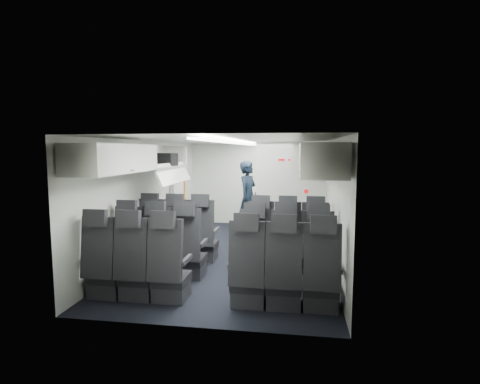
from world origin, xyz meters
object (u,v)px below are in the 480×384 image
(seat_row_mid, at_px, (222,254))
(galley_unit, at_px, (290,190))
(seat_row_rear, at_px, (208,273))
(flight_attendant, at_px, (248,198))
(seat_row_front, at_px, (232,240))
(carry_on_bag, at_px, (165,159))
(boarding_door, at_px, (179,194))

(seat_row_mid, height_order, galley_unit, galley_unit)
(seat_row_rear, xyz_separation_m, flight_attendant, (0.00, 4.02, 0.46))
(galley_unit, relative_size, flight_attendant, 1.10)
(seat_row_front, xyz_separation_m, flight_attendant, (0.00, 2.22, 0.46))
(seat_row_rear, relative_size, carry_on_bag, 8.20)
(boarding_door, bearing_deg, flight_attendant, 4.73)
(boarding_door, relative_size, flight_attendant, 1.08)
(seat_row_rear, bearing_deg, boarding_door, 112.87)
(boarding_door, distance_m, flight_attendant, 1.65)
(boarding_door, xyz_separation_m, flight_attendant, (1.64, 0.14, -0.09))
(seat_row_rear, bearing_deg, seat_row_mid, 90.00)
(seat_row_mid, relative_size, carry_on_bag, 8.20)
(seat_row_front, height_order, carry_on_bag, carry_on_bag)
(seat_row_mid, bearing_deg, seat_row_front, 90.00)
(seat_row_rear, relative_size, flight_attendant, 1.93)
(seat_row_mid, height_order, seat_row_rear, same)
(galley_unit, distance_m, carry_on_bag, 3.72)
(seat_row_mid, distance_m, carry_on_bag, 2.39)
(galley_unit, xyz_separation_m, flight_attendant, (-0.95, -1.03, -0.09))
(flight_attendant, bearing_deg, galley_unit, -22.39)
(seat_row_front, distance_m, boarding_door, 2.71)
(seat_row_front, distance_m, flight_attendant, 2.27)
(seat_row_front, height_order, seat_row_mid, same)
(seat_row_mid, distance_m, boarding_door, 3.45)
(flight_attendant, relative_size, carry_on_bag, 4.26)
(seat_row_mid, distance_m, seat_row_rear, 0.90)
(seat_row_front, distance_m, carry_on_bag, 2.01)
(seat_row_rear, distance_m, galley_unit, 5.17)
(seat_row_front, relative_size, boarding_door, 1.79)
(seat_row_mid, xyz_separation_m, seat_row_rear, (0.00, -0.90, 0.00))
(boarding_door, bearing_deg, galley_unit, 24.28)
(seat_row_rear, height_order, boarding_door, boarding_door)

